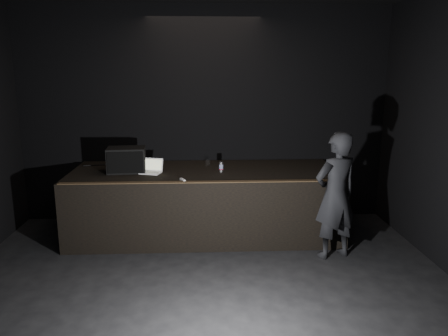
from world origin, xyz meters
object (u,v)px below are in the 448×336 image
stage_riser (205,202)px  stage_monitor (126,160)px  beer_can (221,167)px  person (335,196)px  laptop (152,169)px

stage_riser → stage_monitor: bearing=-177.7°
beer_can → person: (1.48, -0.84, -0.22)m
stage_riser → person: person is taller
stage_monitor → beer_can: size_ratio=3.82×
beer_can → stage_monitor: bearing=177.3°
stage_riser → laptop: 0.96m
stage_monitor → stage_riser: bearing=-2.0°
laptop → stage_monitor: bearing=-172.8°
stage_monitor → beer_can: stage_monitor is taller
beer_can → person: 1.71m
stage_monitor → laptop: (0.37, -0.06, -0.13)m
stage_riser → laptop: size_ratio=11.36×
stage_riser → person: bearing=-28.9°
stage_monitor → beer_can: (1.40, -0.07, -0.11)m
beer_can → stage_riser: bearing=154.6°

